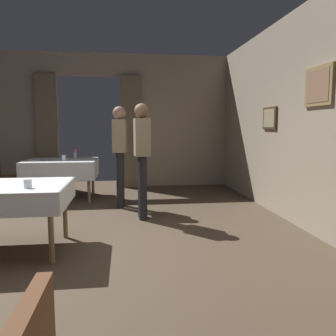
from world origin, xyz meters
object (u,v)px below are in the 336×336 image
at_px(dining_table_far, 61,165).
at_px(glass_far_b, 64,158).
at_px(person_diner_standing_aside, 120,148).
at_px(person_waiter_by_doorway, 142,151).
at_px(chair_far_left, 2,174).
at_px(glass_mid_a, 28,184).
at_px(plate_far_c, 33,160).
at_px(flower_vase_far, 75,153).

xyz_separation_m(dining_table_far, glass_far_b, (0.08, -0.17, 0.16)).
distance_m(glass_far_b, person_diner_standing_aside, 1.27).
bearing_deg(person_waiter_by_doorway, dining_table_far, 131.51).
relative_size(dining_table_far, person_diner_standing_aside, 0.78).
distance_m(person_waiter_by_doorway, person_diner_standing_aside, 0.88).
height_order(chair_far_left, glass_far_b, chair_far_left).
height_order(dining_table_far, chair_far_left, chair_far_left).
bearing_deg(glass_mid_a, plate_far_c, 103.06).
relative_size(glass_far_b, plate_far_c, 0.49).
relative_size(chair_far_left, glass_mid_a, 10.53).
height_order(dining_table_far, glass_far_b, glass_far_b).
bearing_deg(person_diner_standing_aside, chair_far_left, 161.07).
xyz_separation_m(plate_far_c, person_diner_standing_aside, (1.62, -0.75, 0.27)).
distance_m(glass_far_b, person_waiter_by_doorway, 2.04).
xyz_separation_m(dining_table_far, chair_far_left, (-1.05, -0.09, -0.13)).
bearing_deg(dining_table_far, plate_far_c, -169.81).
relative_size(flower_vase_far, person_diner_standing_aside, 0.11).
bearing_deg(chair_far_left, glass_mid_a, -67.22).
bearing_deg(glass_mid_a, glass_far_b, 92.55).
bearing_deg(dining_table_far, flower_vase_far, 54.95).
xyz_separation_m(dining_table_far, flower_vase_far, (0.22, 0.31, 0.20)).
distance_m(chair_far_left, plate_far_c, 0.61).
bearing_deg(person_waiter_by_doorway, glass_far_b, 132.93).
bearing_deg(person_diner_standing_aside, glass_far_b, 147.22).
bearing_deg(glass_mid_a, person_waiter_by_doorway, 49.18).
xyz_separation_m(person_waiter_by_doorway, person_diner_standing_aside, (-0.34, 0.81, 0.00)).
relative_size(flower_vase_far, glass_far_b, 1.74).
bearing_deg(dining_table_far, chair_far_left, -174.93).
relative_size(chair_far_left, flower_vase_far, 4.97).
distance_m(chair_far_left, person_diner_standing_aside, 2.36).
xyz_separation_m(chair_far_left, glass_far_b, (1.13, -0.07, 0.29)).
height_order(glass_mid_a, flower_vase_far, flower_vase_far).
height_order(plate_far_c, person_waiter_by_doorway, person_waiter_by_doorway).
xyz_separation_m(dining_table_far, glass_mid_a, (0.21, -3.10, 0.15)).
bearing_deg(plate_far_c, glass_far_b, -7.88).
bearing_deg(plate_far_c, flower_vase_far, 29.58).
bearing_deg(person_diner_standing_aside, person_waiter_by_doorway, -67.57).
bearing_deg(chair_far_left, flower_vase_far, 17.77).
bearing_deg(plate_far_c, person_waiter_by_doorway, -38.74).
bearing_deg(person_diner_standing_aside, dining_table_far, 143.29).
bearing_deg(plate_far_c, chair_far_left, -179.43).
bearing_deg(glass_far_b, person_diner_standing_aside, -32.78).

